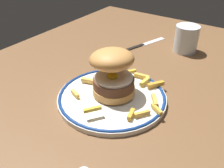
{
  "coord_description": "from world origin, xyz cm",
  "views": [
    {
      "loc": [
        -45.29,
        -33.38,
        37.27
      ],
      "look_at": [
        -3.12,
        -4.21,
        4.6
      ],
      "focal_mm": 41.41,
      "sensor_mm": 36.0,
      "label": 1
    }
  ],
  "objects": [
    {
      "name": "water_glass",
      "position": [
        33.71,
        -8.36,
        3.84
      ],
      "size": [
        7.67,
        7.67,
        8.77
      ],
      "color": "silver",
      "rests_on": "ground_plane"
    },
    {
      "name": "fries_pile",
      "position": [
        0.48,
        -7.02,
        2.18
      ],
      "size": [
        22.81,
        23.71,
        2.25
      ],
      "color": "gold",
      "rests_on": "dinner_plate"
    },
    {
      "name": "ground_plane",
      "position": [
        0.0,
        0.0,
        -2.0
      ],
      "size": [
        126.65,
        86.29,
        4.0
      ],
      "primitive_type": "cube",
      "color": "brown"
    },
    {
      "name": "knife",
      "position": [
        29.93,
        5.6,
        0.26
      ],
      "size": [
        17.58,
        6.99,
        0.7
      ],
      "color": "black",
      "rests_on": "ground_plane"
    },
    {
      "name": "burger",
      "position": [
        -2.04,
        -3.64,
        7.35
      ],
      "size": [
        14.89,
        15.01,
        11.8
      ],
      "color": "#C68744",
      "rests_on": "dinner_plate"
    },
    {
      "name": "dinner_plate",
      "position": [
        -3.12,
        -4.21,
        0.84
      ],
      "size": [
        26.42,
        26.42,
        1.6
      ],
      "color": "white",
      "rests_on": "ground_plane"
    }
  ]
}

